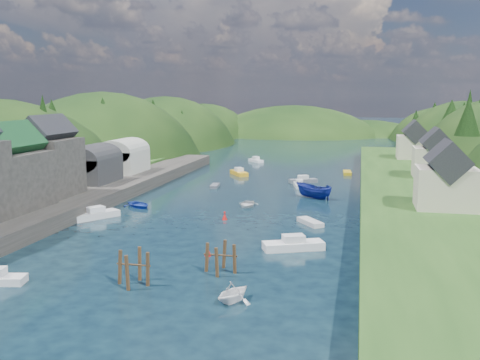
% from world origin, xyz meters
% --- Properties ---
extents(ground, '(600.00, 600.00, 0.00)m').
position_xyz_m(ground, '(0.00, 50.00, 0.00)').
color(ground, black).
rests_on(ground, ground).
extents(hillside_left, '(44.00, 245.56, 52.00)m').
position_xyz_m(hillside_left, '(-45.00, 75.00, -8.03)').
color(hillside_left, black).
rests_on(hillside_left, ground).
extents(far_hills, '(103.00, 68.00, 44.00)m').
position_xyz_m(far_hills, '(1.22, 174.01, -10.80)').
color(far_hills, black).
rests_on(far_hills, ground).
extents(hill_trees, '(90.61, 151.49, 12.44)m').
position_xyz_m(hill_trees, '(0.68, 64.35, 11.07)').
color(hill_trees, black).
rests_on(hill_trees, ground).
extents(quay_left, '(12.00, 110.00, 2.00)m').
position_xyz_m(quay_left, '(-24.00, 20.00, 1.00)').
color(quay_left, '#2D2B28').
rests_on(quay_left, ground).
extents(terrace_left_grass, '(12.00, 110.00, 2.50)m').
position_xyz_m(terrace_left_grass, '(-31.00, 20.00, 1.25)').
color(terrace_left_grass, '#234719').
rests_on(terrace_left_grass, ground).
extents(boat_sheds, '(7.00, 21.00, 7.50)m').
position_xyz_m(boat_sheds, '(-26.00, 39.00, 5.27)').
color(boat_sheds, '#2D2D30').
rests_on(boat_sheds, quay_left).
extents(terrace_right, '(16.00, 120.00, 2.40)m').
position_xyz_m(terrace_right, '(25.00, 40.00, 1.20)').
color(terrace_right, '#234719').
rests_on(terrace_right, ground).
extents(right_bank_cottages, '(9.00, 59.24, 8.41)m').
position_xyz_m(right_bank_cottages, '(28.00, 48.33, 5.84)').
color(right_bank_cottages, beige).
rests_on(right_bank_cottages, terrace_right).
extents(piling_cluster_near, '(3.05, 2.86, 3.60)m').
position_xyz_m(piling_cluster_near, '(-1.81, -5.16, 1.23)').
color(piling_cluster_near, '#382314').
rests_on(piling_cluster_near, ground).
extents(piling_cluster_far, '(3.15, 2.95, 3.31)m').
position_xyz_m(piling_cluster_far, '(4.58, -0.36, 1.09)').
color(piling_cluster_far, '#382314').
rests_on(piling_cluster_far, ground).
extents(channel_buoy_near, '(0.70, 0.70, 1.10)m').
position_xyz_m(channel_buoy_near, '(2.03, 4.26, 0.48)').
color(channel_buoy_near, '#B6100E').
rests_on(channel_buoy_near, ground).
extents(channel_buoy_far, '(0.70, 0.70, 1.10)m').
position_xyz_m(channel_buoy_far, '(-0.24, 19.96, 0.48)').
color(channel_buoy_far, '#B6100E').
rests_on(channel_buoy_far, ground).
extents(moored_boats, '(34.81, 94.00, 2.50)m').
position_xyz_m(moored_boats, '(-1.35, 23.92, 0.67)').
color(moored_boats, slate).
rests_on(moored_boats, ground).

